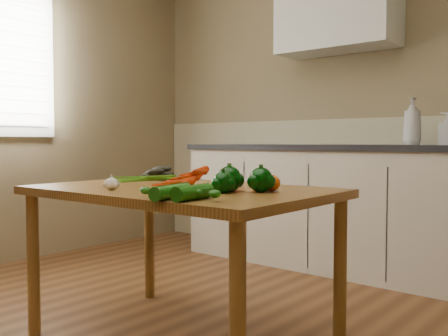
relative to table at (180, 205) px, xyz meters
name	(u,v)px	position (x,y,z in m)	size (l,w,h in m)	color
room	(112,62)	(-0.08, -0.31, 0.61)	(4.04, 5.04, 2.64)	brown
counter_run	(366,208)	(0.13, 1.71, -0.18)	(2.84, 0.64, 1.14)	beige
table	(180,205)	(0.00, 0.00, 0.00)	(1.35, 0.88, 0.71)	brown
soap_bottle_a	(412,121)	(0.41, 1.78, 0.42)	(0.12, 0.12, 0.32)	silver
soap_bottle_b	(448,129)	(0.64, 1.78, 0.37)	(0.09, 0.10, 0.21)	silver
carrot_bunch	(174,179)	(-0.08, 0.04, 0.11)	(0.25, 0.19, 0.07)	red
leafy_greens	(155,171)	(-0.43, 0.24, 0.13)	(0.19, 0.17, 0.10)	black
garlic_bulb	(111,184)	(-0.14, -0.27, 0.11)	(0.06, 0.06, 0.05)	silver
pepper_a	(229,179)	(0.29, 0.00, 0.13)	(0.10, 0.10, 0.10)	#022F04
pepper_b	(261,180)	(0.40, 0.06, 0.13)	(0.10, 0.10, 0.10)	#022F04
pepper_c	(223,183)	(0.31, -0.07, 0.12)	(0.08, 0.08, 0.08)	#022F04
tomato_a	(234,179)	(0.18, 0.17, 0.12)	(0.08, 0.08, 0.07)	#920204
tomato_b	(257,181)	(0.26, 0.23, 0.11)	(0.06, 0.06, 0.06)	#CB4A05
tomato_c	(271,183)	(0.41, 0.13, 0.11)	(0.07, 0.07, 0.07)	#CB4A05
zucchini_a	(193,192)	(0.38, -0.32, 0.11)	(0.05, 0.05, 0.19)	#0E4907
zucchini_b	(171,192)	(0.29, -0.34, 0.11)	(0.05, 0.05, 0.22)	#0E4907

